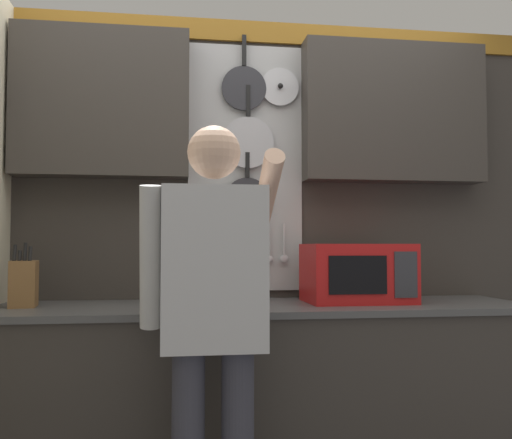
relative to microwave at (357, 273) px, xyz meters
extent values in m
cube|color=#38332D|center=(-0.45, -0.03, -0.61)|extent=(2.44, 0.65, 0.87)
cube|color=#4C4C4C|center=(-0.45, -0.03, -0.16)|extent=(2.47, 0.68, 0.03)
cube|color=#38332D|center=(-0.45, 0.32, 0.14)|extent=(3.04, 0.04, 2.37)
cube|color=#99661E|center=(-0.45, 0.29, 1.27)|extent=(3.00, 0.02, 0.11)
cube|color=#38332D|center=(-1.24, 0.22, 0.85)|extent=(0.86, 0.16, 0.74)
cube|color=#38332D|center=(0.28, 0.22, 0.85)|extent=(0.98, 0.16, 0.74)
cube|color=#B2B2B2|center=(-0.51, 0.29, 0.55)|extent=(0.60, 0.01, 1.30)
cylinder|color=#2D2D33|center=(-0.52, 0.26, 0.96)|extent=(0.24, 0.02, 0.24)
cube|color=black|center=(-0.52, 0.26, 1.16)|extent=(0.02, 0.02, 0.16)
cylinder|color=#B7B7BC|center=(-0.50, 0.26, 0.67)|extent=(0.27, 0.02, 0.27)
cube|color=black|center=(-0.50, 0.26, 0.89)|extent=(0.02, 0.02, 0.17)
cylinder|color=#2D2D33|center=(-0.50, 0.26, 0.37)|extent=(0.24, 0.02, 0.24)
cube|color=black|center=(-0.50, 0.26, 0.55)|extent=(0.02, 0.02, 0.13)
cylinder|color=silver|center=(-0.33, 0.26, 0.98)|extent=(0.20, 0.01, 0.20)
sphere|color=black|center=(-0.33, 0.25, 0.98)|extent=(0.03, 0.03, 0.03)
cylinder|color=black|center=(-0.71, 0.26, 0.17)|extent=(0.01, 0.01, 0.16)
ellipsoid|color=black|center=(-0.71, 0.26, 0.08)|extent=(0.04, 0.01, 0.03)
cylinder|color=silver|center=(-0.63, 0.26, 0.17)|extent=(0.01, 0.01, 0.17)
ellipsoid|color=silver|center=(-0.63, 0.26, 0.07)|extent=(0.04, 0.01, 0.03)
cylinder|color=red|center=(-0.55, 0.26, 0.16)|extent=(0.01, 0.01, 0.17)
ellipsoid|color=red|center=(-0.55, 0.26, 0.07)|extent=(0.05, 0.01, 0.04)
cylinder|color=silver|center=(-0.47, 0.26, 0.15)|extent=(0.01, 0.01, 0.19)
ellipsoid|color=silver|center=(-0.47, 0.26, 0.04)|extent=(0.06, 0.01, 0.05)
cylinder|color=silver|center=(-0.39, 0.26, 0.16)|extent=(0.01, 0.01, 0.17)
ellipsoid|color=silver|center=(-0.39, 0.26, 0.06)|extent=(0.04, 0.01, 0.04)
cylinder|color=silver|center=(-0.31, 0.26, 0.16)|extent=(0.01, 0.01, 0.17)
ellipsoid|color=silver|center=(-0.31, 0.26, 0.07)|extent=(0.05, 0.01, 0.04)
cube|color=red|center=(0.00, 0.00, 0.00)|extent=(0.49, 0.35, 0.28)
cube|color=black|center=(-0.05, -0.18, 0.00)|extent=(0.27, 0.01, 0.17)
cube|color=#333338|center=(0.17, -0.18, 0.00)|extent=(0.11, 0.01, 0.21)
cube|color=brown|center=(-1.54, 0.00, -0.04)|extent=(0.13, 0.16, 0.21)
cylinder|color=black|center=(-1.58, -0.03, 0.10)|extent=(0.02, 0.03, 0.07)
cylinder|color=black|center=(-1.55, -0.03, 0.09)|extent=(0.02, 0.03, 0.05)
cylinder|color=black|center=(-1.53, -0.03, 0.11)|extent=(0.02, 0.03, 0.08)
cylinder|color=black|center=(-1.51, -0.03, 0.10)|extent=(0.02, 0.03, 0.07)
cylinder|color=white|center=(-0.89, 0.00, -0.08)|extent=(0.11, 0.11, 0.13)
cylinder|color=silver|center=(-0.90, 0.00, 0.00)|extent=(0.04, 0.03, 0.19)
cylinder|color=red|center=(-0.90, 0.01, 0.03)|extent=(0.04, 0.01, 0.25)
cylinder|color=silver|center=(-0.87, 0.00, 0.05)|extent=(0.02, 0.04, 0.28)
cylinder|color=tan|center=(-0.88, -0.02, 0.06)|extent=(0.05, 0.07, 0.29)
cylinder|color=silver|center=(-0.87, 0.02, 0.00)|extent=(0.02, 0.02, 0.19)
cylinder|color=tan|center=(-0.90, -0.02, 0.01)|extent=(0.02, 0.04, 0.19)
cylinder|color=black|center=(-0.90, -0.01, 0.04)|extent=(0.05, 0.02, 0.26)
cube|color=#BCBCBC|center=(-0.73, -0.57, 0.05)|extent=(0.38, 0.22, 0.60)
sphere|color=#DBAD8E|center=(-0.73, -0.57, 0.48)|extent=(0.20, 0.20, 0.20)
cylinder|color=#BCBCBC|center=(-0.96, -0.54, 0.09)|extent=(0.08, 0.18, 0.54)
cylinder|color=#DBAD8E|center=(-0.50, -0.35, 0.33)|extent=(0.08, 0.49, 0.35)
camera|label=1|loc=(-0.88, -2.67, 0.13)|focal=40.00mm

